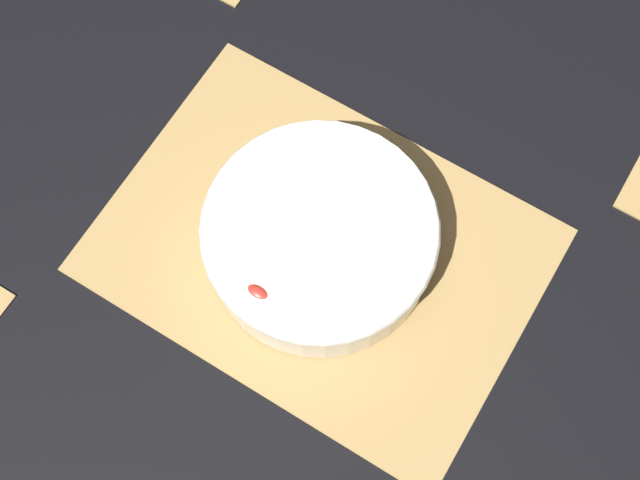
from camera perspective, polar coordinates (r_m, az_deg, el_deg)
ground_plane at (r=1.01m, az=0.00°, el=-0.68°), size 6.00×6.00×0.00m
bamboo_mat_center at (r=1.01m, az=0.00°, el=-0.62°), size 0.48×0.35×0.01m
fruit_salad_bowl at (r=0.97m, az=0.06°, el=0.25°), size 0.26×0.26×0.07m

